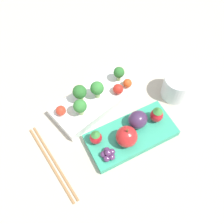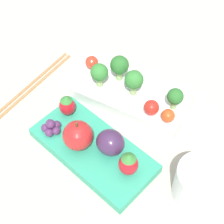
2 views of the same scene
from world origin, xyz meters
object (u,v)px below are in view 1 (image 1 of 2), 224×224
object	(u,v)px
cherry_tomato_0	(118,89)
chopsticks_pair	(52,163)
cherry_tomato_2	(61,111)
strawberry_1	(157,115)
grape_cluster	(108,154)
drinking_cup	(177,86)
plum	(138,120)
cherry_tomato_1	(127,83)
broccoli_floret_1	(95,90)
broccoli_floret_3	(80,106)
bento_box_fruit	(131,135)
bento_box_savoury	(94,100)
broccoli_floret_0	(80,92)
strawberry_0	(96,137)
broccoli_floret_2	(119,73)
apple	(127,137)

from	to	relation	value
cherry_tomato_0	chopsticks_pair	size ratio (longest dim) A/B	0.13
cherry_tomato_2	strawberry_1	distance (m)	0.23
grape_cluster	drinking_cup	size ratio (longest dim) A/B	0.45
cherry_tomato_0	plum	distance (m)	0.10
drinking_cup	cherry_tomato_1	bearing A→B (deg)	140.65
broccoli_floret_1	broccoli_floret_3	xyz separation A→B (m)	(-0.06, -0.02, -0.00)
bento_box_fruit	drinking_cup	distance (m)	0.18
bento_box_savoury	broccoli_floret_0	bearing A→B (deg)	156.55
bento_box_fruit	chopsticks_pair	distance (m)	0.19
broccoli_floret_0	strawberry_0	xyz separation A→B (m)	(-0.03, -0.11, -0.02)
bento_box_savoury	broccoli_floret_2	size ratio (longest dim) A/B	5.27
strawberry_1	grape_cluster	xyz separation A→B (m)	(-0.15, -0.01, -0.01)
broccoli_floret_3	cherry_tomato_1	size ratio (longest dim) A/B	2.10
apple	grape_cluster	bearing A→B (deg)	-175.56
bento_box_fruit	cherry_tomato_1	bearing A→B (deg)	56.48
cherry_tomato_1	drinking_cup	bearing A→B (deg)	-39.35
bento_box_fruit	broccoli_floret_0	distance (m)	0.16
strawberry_1	chopsticks_pair	distance (m)	0.26
cherry_tomato_1	grape_cluster	world-z (taller)	cherry_tomato_1
bento_box_fruit	grape_cluster	bearing A→B (deg)	-170.47
broccoli_floret_0	broccoli_floret_1	bearing A→B (deg)	-23.25
broccoli_floret_3	grape_cluster	distance (m)	0.13
plum	drinking_cup	distance (m)	0.15
bento_box_fruit	apple	distance (m)	0.04
strawberry_1	cherry_tomato_0	bearing A→B (deg)	103.63
broccoli_floret_1	cherry_tomato_1	size ratio (longest dim) A/B	2.20
strawberry_1	chopsticks_pair	xyz separation A→B (m)	(-0.25, 0.06, -0.04)
broccoli_floret_1	plum	bearing A→B (deg)	-72.43
bento_box_savoury	bento_box_fruit	xyz separation A→B (m)	(0.02, -0.13, -0.00)
broccoli_floret_2	cherry_tomato_0	bearing A→B (deg)	-129.52
broccoli_floret_2	strawberry_1	size ratio (longest dim) A/B	0.92
grape_cluster	cherry_tomato_1	bearing A→B (deg)	39.61
bento_box_fruit	broccoli_floret_2	distance (m)	0.16
strawberry_0	broccoli_floret_0	bearing A→B (deg)	74.49
plum	cherry_tomato_2	bearing A→B (deg)	135.59
broccoli_floret_0	chopsticks_pair	distance (m)	0.17
apple	chopsticks_pair	distance (m)	0.18
apple	drinking_cup	bearing A→B (deg)	11.39
cherry_tomato_2	plum	xyz separation A→B (m)	(0.13, -0.13, 0.00)
bento_box_savoury	apple	bearing A→B (deg)	-92.43
bento_box_fruit	broccoli_floret_3	world-z (taller)	broccoli_floret_3
broccoli_floret_3	plum	distance (m)	0.14
cherry_tomato_0	drinking_cup	distance (m)	0.15
apple	chopsticks_pair	size ratio (longest dim) A/B	0.27
broccoli_floret_0	plum	size ratio (longest dim) A/B	1.11
broccoli_floret_0	apple	distance (m)	0.16
apple	grape_cluster	distance (m)	0.06
broccoli_floret_0	chopsticks_pair	xyz separation A→B (m)	(-0.14, -0.09, -0.05)
broccoli_floret_3	plum	bearing A→B (deg)	-47.13
broccoli_floret_2	broccoli_floret_3	world-z (taller)	broccoli_floret_3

